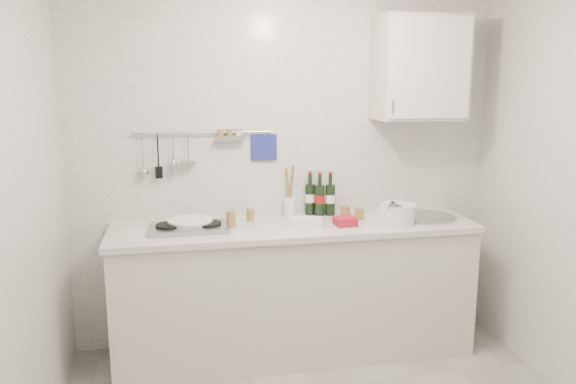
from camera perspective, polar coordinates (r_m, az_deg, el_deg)
The scene contains 14 objects.
back_wall at distance 3.98m, azimuth -0.20°, elevation 2.35°, with size 3.00×0.02×2.50m, color silver.
counter at distance 3.92m, azimuth 0.76°, elevation -10.20°, with size 2.44×0.64×0.96m.
wall_rail at distance 3.86m, azimuth -8.86°, elevation 4.55°, with size 0.98×0.09×0.34m.
wall_cabinet at distance 4.04m, azimuth 13.24°, elevation 12.15°, with size 0.60×0.38×0.70m.
plate_stack_hob at distance 3.72m, azimuth -10.05°, elevation -3.22°, with size 0.33×0.32×0.06m.
plate_stack_sink at distance 3.87m, azimuth 10.87°, elevation -2.22°, with size 0.32×0.30×0.13m.
wine_bottles at distance 4.00m, azimuth 3.26°, elevation -0.18°, with size 0.21×0.12×0.31m.
butter_dish at distance 3.70m, azimuth 1.91°, elevation -3.09°, with size 0.20×0.10×0.06m, color white.
strawberry_punnet at distance 3.76m, azimuth 5.83°, elevation -2.97°, with size 0.13×0.13×0.06m, color red.
utensil_crock at distance 3.98m, azimuth 0.19°, elevation -1.23°, with size 0.09×0.09×0.36m.
jar_a at distance 3.86m, azimuth -3.85°, elevation -2.30°, with size 0.06×0.06×0.09m.
jar_b at distance 4.00m, azimuth 5.85°, elevation -1.89°, with size 0.07×0.07×0.08m.
jar_c at distance 3.92m, azimuth 7.25°, elevation -2.16°, with size 0.06×0.06×0.09m.
jar_d at distance 3.70m, azimuth -5.81°, elevation -2.68°, with size 0.07×0.07×0.12m.
Camera 1 is at (-0.76, -2.46, 1.88)m, focal length 35.00 mm.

